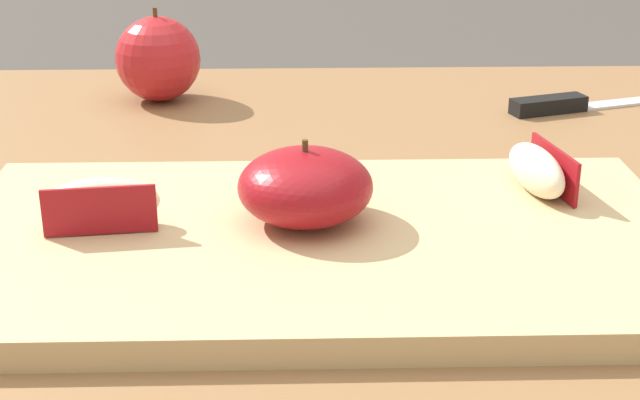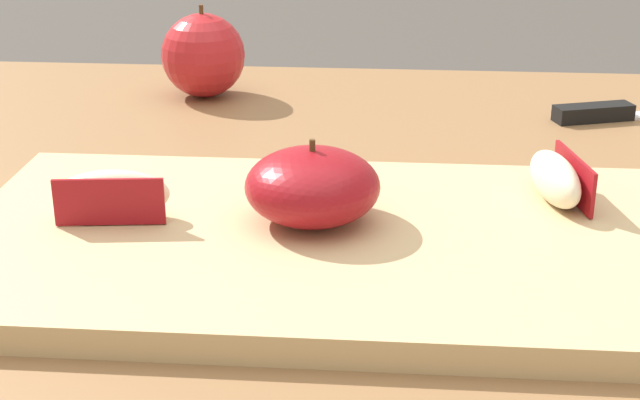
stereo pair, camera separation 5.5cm
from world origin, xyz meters
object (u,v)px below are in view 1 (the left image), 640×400
paring_knife (562,105)px  whole_apple_crimson (158,59)px  apple_wedge_right (538,170)px  cutting_board (320,244)px  apple_wedge_left (101,203)px  apple_half_skin_up (305,187)px

paring_knife → whole_apple_crimson: whole_apple_crimson is taller
paring_knife → whole_apple_crimson: (-0.37, 0.05, 0.03)m
apple_wedge_right → whole_apple_crimson: bearing=134.8°
apple_wedge_right → whole_apple_crimson: size_ratio=0.84×
cutting_board → apple_wedge_right: 0.16m
cutting_board → apple_wedge_left: bearing=175.8°
apple_wedge_left → whole_apple_crimson: (-0.01, 0.34, 0.01)m
apple_wedge_left → paring_knife: (0.36, 0.29, -0.03)m
apple_wedge_left → whole_apple_crimson: 0.34m
apple_half_skin_up → apple_wedge_right: bearing=16.1°
paring_knife → apple_wedge_left: bearing=-140.9°
apple_half_skin_up → apple_wedge_left: size_ratio=1.14×
apple_wedge_right → apple_wedge_left: bearing=-169.7°
cutting_board → apple_wedge_right: apple_wedge_right is taller
apple_half_skin_up → apple_wedge_right: apple_half_skin_up is taller
cutting_board → whole_apple_crimson: size_ratio=5.09×
apple_wedge_left → apple_wedge_right: size_ratio=0.99×
whole_apple_crimson → apple_wedge_right: bearing=-45.2°
cutting_board → whole_apple_crimson: (-0.14, 0.35, 0.03)m
cutting_board → apple_half_skin_up: size_ratio=5.37×
cutting_board → apple_half_skin_up: apple_half_skin_up is taller
apple_wedge_left → paring_knife: bearing=39.1°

